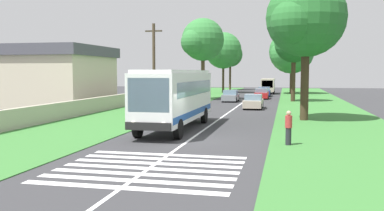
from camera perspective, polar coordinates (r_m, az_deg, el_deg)
ground at (r=22.53m, az=-0.35°, el=-4.68°), size 160.00×160.00×0.00m
grass_verge_left at (r=39.14m, az=-7.18°, el=-0.77°), size 120.00×8.00×0.04m
grass_verge_right at (r=37.00m, az=17.49°, el=-1.25°), size 120.00×8.00×0.04m
centre_line at (r=37.19m, az=4.80°, el=-1.05°), size 110.00×0.16×0.01m
coach_bus at (r=26.69m, az=-2.16°, el=1.38°), size 11.16×2.62×3.73m
zebra_crossing at (r=16.07m, az=-5.83°, el=-8.45°), size 5.85×6.80×0.01m
trailing_car_0 at (r=42.20m, az=8.28°, el=0.48°), size 4.30×1.78×1.43m
trailing_car_1 at (r=52.12m, az=5.23°, el=1.27°), size 4.30×1.78×1.43m
trailing_car_2 at (r=58.00m, az=9.37°, el=1.55°), size 4.30×1.78×1.43m
trailing_car_3 at (r=64.09m, az=9.71°, el=1.82°), size 4.30×1.78×1.43m
trailing_minibus_0 at (r=71.92m, az=10.21°, el=2.80°), size 6.00×2.14×2.53m
roadside_tree_left_0 at (r=85.59m, az=5.12°, el=6.75°), size 5.94×4.92×9.54m
roadside_tree_left_1 at (r=55.76m, az=1.40°, el=8.66°), size 6.84×5.53×10.55m
roadside_tree_left_2 at (r=73.85m, az=4.14°, el=7.31°), size 7.02×6.29×10.45m
roadside_tree_right_0 at (r=32.79m, az=14.92°, el=11.12°), size 6.71×5.84×10.51m
roadside_tree_right_1 at (r=72.48m, az=13.14°, el=6.95°), size 8.96×7.34×10.67m
roadside_tree_right_2 at (r=53.18m, az=13.43°, el=7.96°), size 5.42×4.63×9.34m
utility_pole at (r=34.49m, az=-5.16°, el=5.01°), size 0.24×1.40×7.47m
roadside_wall at (r=44.95m, az=-9.13°, el=0.74°), size 70.00×0.40×1.30m
roadside_building at (r=47.37m, az=-16.94°, el=3.88°), size 11.16×8.44×6.35m
pedestrian at (r=21.22m, az=12.89°, el=-2.90°), size 0.34×0.34×1.69m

